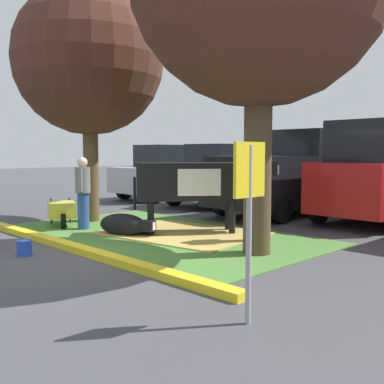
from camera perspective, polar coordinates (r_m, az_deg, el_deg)
name	(u,v)px	position (r m, az deg, el deg)	size (l,w,h in m)	color
ground_plane	(71,255)	(8.21, -14.81, -7.63)	(80.00, 80.00, 0.00)	#424247
grass_island	(160,234)	(9.89, -4.01, -5.25)	(6.96, 4.01, 0.02)	#477A33
curb_yellow	(70,246)	(8.67, -15.01, -6.55)	(8.16, 0.24, 0.12)	yellow
hay_bedding	(182,233)	(9.87, -1.25, -5.17)	(3.20, 2.40, 0.04)	tan
shade_tree_left	(89,60)	(12.03, -12.72, 15.71)	(3.72, 3.72, 5.90)	brown
cow_holstein	(196,182)	(9.84, 0.46, 1.25)	(2.28, 2.66, 1.58)	black
calf_lying	(124,225)	(9.74, -8.42, -4.09)	(1.32, 0.86, 0.48)	black
person_handler	(253,201)	(8.95, 7.58, -1.13)	(0.35, 0.45, 1.54)	#9E7F5B
person_visitor_near	(83,191)	(10.65, -13.43, 0.14)	(0.42, 0.39, 1.65)	#23478C
wheelbarrow	(62,210)	(11.35, -15.94, -2.18)	(1.57, 1.05, 0.63)	gold
parking_sign	(249,197)	(4.66, 7.13, -0.57)	(0.06, 0.44, 1.88)	#99999E
bucket_blue	(24,247)	(8.39, -20.17, -6.50)	(0.27, 0.27, 0.27)	blue
hatchback_white	(169,172)	(17.32, -2.85, 2.44)	(2.08, 4.43, 2.02)	#B7B7BC
sedan_silver	(224,175)	(15.31, 4.00, 2.09)	(2.08, 4.43, 2.02)	silver
pickup_truck_black	(292,174)	(13.56, 12.29, 2.15)	(2.29, 5.44, 2.42)	black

